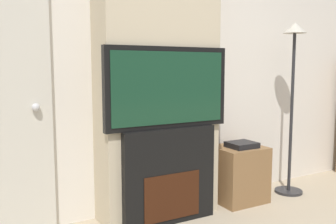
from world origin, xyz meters
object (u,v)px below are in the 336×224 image
object	(u,v)px
floor_lamp	(293,81)
media_stand	(238,173)
fireplace	(168,176)
television	(168,88)

from	to	relation	value
floor_lamp	media_stand	size ratio (longest dim) A/B	2.95
floor_lamp	media_stand	bearing A→B (deg)	173.36
fireplace	media_stand	world-z (taller)	fireplace
fireplace	floor_lamp	size ratio (longest dim) A/B	0.48
television	floor_lamp	size ratio (longest dim) A/B	0.63
television	floor_lamp	world-z (taller)	floor_lamp
fireplace	media_stand	bearing A→B (deg)	7.00
floor_lamp	media_stand	xyz separation A→B (m)	(-0.59, 0.07, -0.84)
floor_lamp	television	bearing A→B (deg)	-178.68
television	fireplace	bearing A→B (deg)	90.00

